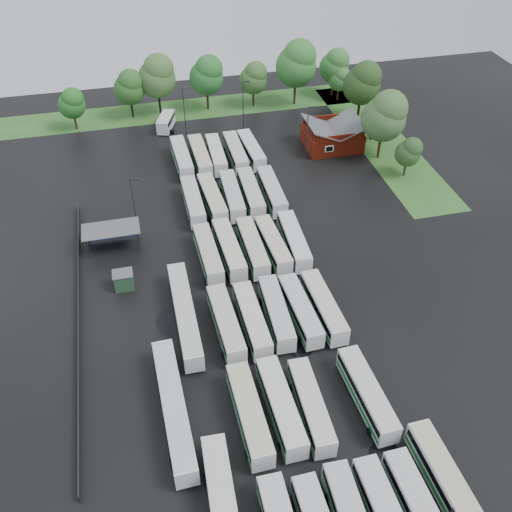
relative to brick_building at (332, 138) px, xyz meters
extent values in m
plane|color=black|center=(-24.00, -42.77, -1.87)|extent=(160.00, 160.00, 0.00)
cube|color=maroon|center=(0.00, 0.03, -0.17)|extent=(10.00, 8.00, 3.40)
cube|color=#4C4F51|center=(-2.50, 0.03, 2.43)|extent=(5.07, 8.60, 2.19)
cube|color=#4C4F51|center=(2.50, 0.03, 2.43)|extent=(5.07, 8.60, 2.19)
cube|color=maroon|center=(0.00, -3.97, 2.03)|extent=(9.00, 0.20, 1.20)
cube|color=silver|center=(-2.00, -4.02, 0.13)|extent=(1.60, 0.12, 1.20)
cylinder|color=#2D2D30|center=(-44.80, -22.77, -0.17)|extent=(0.16, 0.16, 3.40)
cylinder|color=#2D2D30|center=(-37.60, -22.77, -0.17)|extent=(0.16, 0.16, 3.40)
cylinder|color=#2D2D30|center=(-44.80, -19.57, -0.17)|extent=(0.16, 0.16, 3.40)
cylinder|color=#2D2D30|center=(-37.60, -19.57, -0.17)|extent=(0.16, 0.16, 3.40)
cube|color=#4C4F51|center=(-41.20, -21.17, 1.63)|extent=(8.20, 4.20, 0.15)
cube|color=navy|center=(-41.20, -19.27, -0.27)|extent=(7.60, 0.08, 2.60)
cube|color=#25492B|center=(-40.20, -30.17, -0.62)|extent=(2.50, 2.00, 2.50)
cube|color=#4C4F51|center=(-40.20, -30.17, 0.69)|extent=(2.70, 2.20, 0.12)
cube|color=#306423|center=(-22.00, 22.03, -1.86)|extent=(80.00, 10.00, 0.01)
cube|color=#306423|center=(10.00, 0.03, -1.86)|extent=(10.00, 50.00, 0.01)
cube|color=#2D2D30|center=(-46.20, -34.77, -1.27)|extent=(0.10, 50.00, 1.20)
cylinder|color=black|center=(-28.47, -64.81, -1.43)|extent=(2.48, 0.93, 0.93)
cylinder|color=black|center=(-25.21, -65.47, -1.44)|extent=(2.40, 0.91, 0.91)
cylinder|color=black|center=(-22.14, -64.99, -1.43)|extent=(2.45, 0.92, 0.92)
cylinder|color=black|center=(-18.92, -65.16, -1.43)|extent=(2.45, 0.92, 0.92)
cube|color=silver|center=(-15.71, -68.78, -0.13)|extent=(2.64, 11.50, 2.62)
cube|color=black|center=(-15.71, -68.78, 0.40)|extent=(2.69, 11.04, 0.84)
cube|color=#B3B2AD|center=(-15.71, -68.78, 1.23)|extent=(2.54, 11.15, 0.11)
cylinder|color=black|center=(-15.71, -65.12, -1.44)|extent=(2.43, 0.92, 0.92)
cube|color=silver|center=(-28.53, -54.98, -0.07)|extent=(2.68, 11.85, 2.71)
cube|color=black|center=(-28.53, -54.98, 0.47)|extent=(2.73, 11.38, 0.87)
cube|color=#178238|center=(-28.53, -54.98, -0.67)|extent=(2.72, 11.62, 0.60)
cube|color=#B7B494|center=(-28.53, -54.98, 1.33)|extent=(2.57, 11.50, 0.12)
cylinder|color=black|center=(-28.53, -58.76, -1.42)|extent=(2.51, 0.94, 0.94)
cylinder|color=black|center=(-28.53, -51.20, -1.42)|extent=(2.51, 0.94, 0.94)
cube|color=silver|center=(-25.05, -54.84, -0.09)|extent=(2.74, 11.76, 2.68)
cube|color=black|center=(-25.05, -54.84, 0.45)|extent=(2.78, 11.30, 0.86)
cube|color=#1B7938|center=(-25.05, -54.84, -0.68)|extent=(2.78, 11.53, 0.59)
cube|color=beige|center=(-25.05, -54.84, 1.30)|extent=(2.63, 11.41, 0.12)
cylinder|color=black|center=(-25.05, -58.59, -1.43)|extent=(2.49, 0.94, 0.94)
cylinder|color=black|center=(-25.05, -51.09, -1.43)|extent=(2.49, 0.94, 0.94)
cube|color=silver|center=(-21.90, -55.47, -0.17)|extent=(2.60, 11.22, 2.56)
cube|color=black|center=(-21.90, -55.47, 0.34)|extent=(2.65, 10.78, 0.82)
cube|color=#217733|center=(-21.90, -55.47, -0.73)|extent=(2.64, 11.00, 0.56)
cube|color=beige|center=(-21.90, -55.47, 1.16)|extent=(2.50, 10.88, 0.11)
cylinder|color=black|center=(-21.90, -59.04, -1.45)|extent=(2.37, 0.89, 0.89)
cylinder|color=black|center=(-21.90, -51.89, -1.45)|extent=(2.37, 0.89, 0.89)
cube|color=silver|center=(-15.48, -55.43, -0.11)|extent=(2.87, 11.60, 2.64)
cube|color=black|center=(-15.48, -55.43, 0.41)|extent=(2.91, 11.14, 0.84)
cube|color=#137530|center=(-15.48, -55.43, -0.70)|extent=(2.91, 11.37, 0.58)
cube|color=beige|center=(-15.48, -55.43, 1.25)|extent=(2.76, 11.25, 0.12)
cylinder|color=black|center=(-15.48, -59.11, -1.43)|extent=(2.45, 0.92, 0.92)
cylinder|color=black|center=(-15.48, -51.74, -1.43)|extent=(2.45, 0.92, 0.92)
cube|color=silver|center=(-28.40, -41.61, -0.10)|extent=(2.85, 11.68, 2.66)
cube|color=black|center=(-28.40, -41.61, 0.43)|extent=(2.89, 11.21, 0.85)
cube|color=#2E7F40|center=(-28.40, -41.61, -0.69)|extent=(2.89, 11.45, 0.58)
cube|color=#B2AEA4|center=(-28.40, -41.61, 1.27)|extent=(2.74, 11.32, 0.12)
cylinder|color=black|center=(-28.40, -45.32, -1.43)|extent=(2.46, 0.93, 0.93)
cylinder|color=black|center=(-28.40, -37.90, -1.43)|extent=(2.46, 0.93, 0.93)
cube|color=silver|center=(-25.14, -41.74, -0.13)|extent=(2.55, 11.42, 2.61)
cube|color=black|center=(-25.14, -41.74, 0.39)|extent=(2.60, 10.96, 0.83)
cube|color=#2F7C47|center=(-25.14, -41.74, -0.71)|extent=(2.60, 11.19, 0.57)
cube|color=beige|center=(-25.14, -41.74, 1.22)|extent=(2.45, 11.08, 0.11)
cylinder|color=black|center=(-25.14, -45.39, -1.44)|extent=(2.42, 0.91, 0.91)
cylinder|color=black|center=(-25.14, -38.10, -1.44)|extent=(2.42, 0.91, 0.91)
cube|color=silver|center=(-21.89, -41.22, -0.14)|extent=(2.77, 11.41, 2.60)
cube|color=black|center=(-21.89, -41.22, 0.38)|extent=(2.81, 10.96, 0.83)
cube|color=#1F8534|center=(-21.89, -41.22, -0.71)|extent=(2.81, 11.18, 0.57)
cube|color=#B0AFAE|center=(-21.89, -41.22, 1.20)|extent=(2.66, 11.06, 0.11)
cylinder|color=black|center=(-21.89, -44.85, -1.44)|extent=(2.41, 0.91, 0.91)
cylinder|color=black|center=(-21.89, -37.59, -1.44)|extent=(2.41, 0.91, 0.91)
cube|color=silver|center=(-18.84, -41.55, -0.16)|extent=(2.81, 11.32, 2.57)
cube|color=black|center=(-18.84, -41.55, 0.36)|extent=(2.85, 10.88, 0.82)
cube|color=#298545|center=(-18.84, -41.55, -0.72)|extent=(2.85, 11.10, 0.57)
cube|color=#B3B3B3|center=(-18.84, -41.55, 1.18)|extent=(2.70, 10.98, 0.11)
cylinder|color=black|center=(-18.84, -45.15, -1.44)|extent=(2.39, 0.90, 0.90)
cylinder|color=black|center=(-18.84, -37.96, -1.44)|extent=(2.39, 0.90, 0.90)
cube|color=silver|center=(-15.80, -41.63, -0.12)|extent=(2.77, 11.55, 2.63)
cube|color=black|center=(-15.80, -41.63, 0.41)|extent=(2.81, 11.09, 0.84)
cube|color=#2E773F|center=(-15.80, -41.63, -0.70)|extent=(2.81, 11.32, 0.58)
cube|color=beige|center=(-15.80, -41.63, 1.24)|extent=(2.67, 11.20, 0.11)
cylinder|color=black|center=(-15.80, -45.31, -1.44)|extent=(2.44, 0.92, 0.92)
cylinder|color=black|center=(-15.80, -37.96, -1.44)|extent=(2.44, 0.92, 0.92)
cube|color=silver|center=(-28.25, -27.92, -0.13)|extent=(2.66, 11.47, 2.62)
cube|color=black|center=(-28.25, -27.92, 0.39)|extent=(2.71, 11.02, 0.84)
cube|color=#228535|center=(-28.25, -27.92, -0.71)|extent=(2.70, 11.24, 0.58)
cube|color=#AFAA96|center=(-28.25, -27.92, 1.23)|extent=(2.56, 11.13, 0.11)
cylinder|color=black|center=(-28.25, -31.57, -1.44)|extent=(2.43, 0.91, 0.91)
cylinder|color=black|center=(-28.25, -24.27, -1.44)|extent=(2.43, 0.91, 0.91)
cube|color=silver|center=(-25.17, -27.62, -0.09)|extent=(2.86, 11.77, 2.68)
cube|color=black|center=(-25.17, -27.62, 0.45)|extent=(2.91, 11.31, 0.86)
cube|color=#2F8046|center=(-25.17, -27.62, -0.68)|extent=(2.90, 11.54, 0.59)
cube|color=beige|center=(-25.17, -27.62, 1.30)|extent=(2.75, 11.42, 0.12)
cylinder|color=black|center=(-25.17, -31.36, -1.43)|extent=(2.48, 0.94, 0.94)
cylinder|color=black|center=(-25.17, -23.88, -1.43)|extent=(2.48, 0.94, 0.94)
cube|color=silver|center=(-21.82, -27.89, -0.11)|extent=(2.45, 11.54, 2.64)
cube|color=black|center=(-21.82, -27.89, 0.42)|extent=(2.51, 11.08, 0.85)
cube|color=#238542|center=(-21.82, -27.89, -0.69)|extent=(2.50, 11.31, 0.58)
cube|color=#B5B39A|center=(-21.82, -27.89, 1.26)|extent=(2.36, 11.19, 0.12)
cylinder|color=black|center=(-21.82, -31.58, -1.43)|extent=(2.45, 0.92, 0.92)
cylinder|color=black|center=(-21.82, -24.20, -1.43)|extent=(2.45, 0.92, 0.92)
cube|color=silver|center=(-18.81, -27.91, -0.16)|extent=(2.92, 11.35, 2.58)
cube|color=black|center=(-18.81, -27.91, 0.36)|extent=(2.96, 10.90, 0.82)
cube|color=#198733|center=(-18.81, -27.91, -0.72)|extent=(2.96, 11.13, 0.57)
cube|color=#BCB6A0|center=(-18.81, -27.91, 1.18)|extent=(2.81, 11.01, 0.11)
cylinder|color=black|center=(-18.81, -31.51, -1.44)|extent=(2.39, 0.90, 0.90)
cylinder|color=black|center=(-18.81, -24.32, -1.44)|extent=(2.39, 0.90, 0.90)
cube|color=silver|center=(-15.65, -27.90, -0.10)|extent=(2.93, 11.72, 2.66)
cube|color=black|center=(-15.65, -27.90, 0.43)|extent=(2.96, 11.25, 0.85)
cube|color=#278741|center=(-15.65, -27.90, -0.68)|extent=(2.96, 11.49, 0.59)
cube|color=silver|center=(-15.65, -27.90, 1.28)|extent=(2.81, 11.36, 0.12)
cylinder|color=black|center=(-15.65, -31.62, -1.43)|extent=(2.47, 0.93, 0.93)
cylinder|color=black|center=(-15.65, -24.18, -1.43)|extent=(2.47, 0.93, 0.93)
cube|color=silver|center=(-28.36, -14.51, -0.11)|extent=(2.44, 11.52, 2.64)
cube|color=black|center=(-28.36, -14.51, 0.41)|extent=(2.49, 11.06, 0.84)
cube|color=#1D7639|center=(-28.36, -14.51, -0.70)|extent=(2.49, 11.29, 0.58)
cube|color=#B6B4A8|center=(-28.36, -14.51, 1.25)|extent=(2.34, 11.18, 0.12)
cylinder|color=black|center=(-28.36, -18.19, -1.43)|extent=(2.45, 0.92, 0.92)
cylinder|color=black|center=(-28.36, -10.83, -1.43)|extent=(2.45, 0.92, 0.92)
cube|color=silver|center=(-25.26, -14.44, -0.09)|extent=(3.04, 11.81, 2.68)
cube|color=black|center=(-25.26, -14.44, 0.45)|extent=(3.07, 11.35, 0.86)
cube|color=#208336|center=(-25.26, -14.44, -0.68)|extent=(3.08, 11.58, 0.59)
cube|color=#B8B395|center=(-25.26, -14.44, 1.30)|extent=(2.92, 11.46, 0.12)
cylinder|color=black|center=(-25.26, -18.18, -1.43)|extent=(2.49, 0.94, 0.94)
cylinder|color=black|center=(-25.26, -10.70, -1.43)|extent=(2.49, 0.94, 0.94)
cube|color=silver|center=(-22.01, -14.36, -0.09)|extent=(2.84, 11.76, 2.68)
cube|color=black|center=(-22.01, -14.36, 0.45)|extent=(2.89, 11.29, 0.86)
cube|color=#197A30|center=(-22.01, -14.36, -0.68)|extent=(2.88, 11.53, 0.59)
cube|color=#ABABAB|center=(-22.01, -14.36, 1.30)|extent=(2.73, 11.40, 0.12)
cylinder|color=black|center=(-22.01, -18.09, -1.43)|extent=(2.48, 0.93, 0.93)
cylinder|color=black|center=(-22.01, -10.62, -1.43)|extent=(2.48, 0.93, 0.93)
cube|color=silver|center=(-18.91, -14.33, -0.08)|extent=(2.76, 11.79, 2.69)
cube|color=black|center=(-18.91, -14.33, 0.46)|extent=(2.81, 11.33, 0.86)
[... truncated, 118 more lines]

